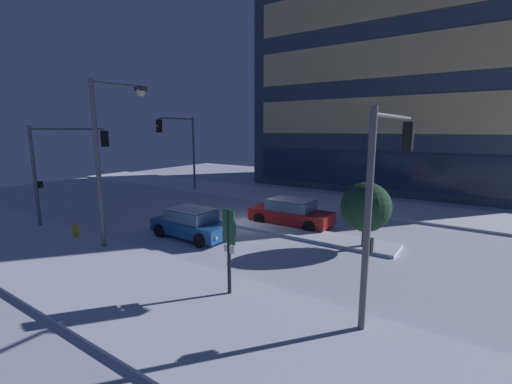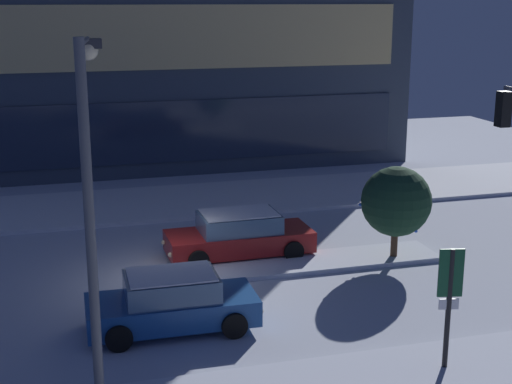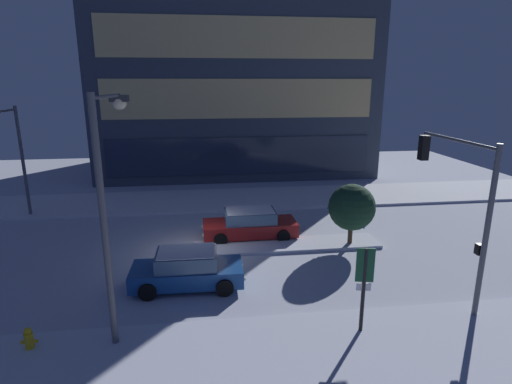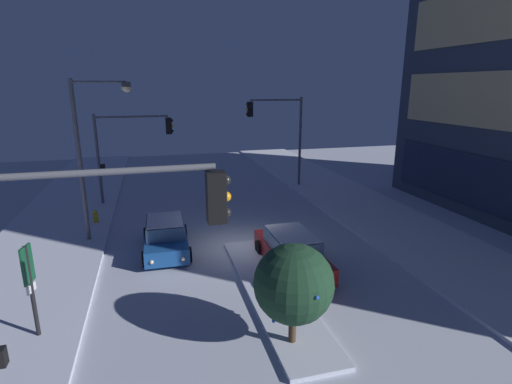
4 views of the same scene
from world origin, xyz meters
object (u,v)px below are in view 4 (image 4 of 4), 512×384
car_far (291,251)px  fire_hydrant (96,218)px  traffic_light_corner_far_left (280,126)px  traffic_light_corner_near_right (81,262)px  decorated_tree_median (294,284)px  traffic_light_corner_near_left (129,142)px  parking_info_sign (30,281)px  street_lamp_arched (94,139)px  car_near (166,236)px

car_far → fire_hydrant: bearing=47.2°
traffic_light_corner_far_left → traffic_light_corner_near_right: size_ratio=1.08×
traffic_light_corner_near_right → fire_hydrant: 14.77m
traffic_light_corner_near_right → decorated_tree_median: 5.67m
traffic_light_corner_near_left → traffic_light_corner_near_right: size_ratio=0.94×
parking_info_sign → street_lamp_arched: bearing=93.9°
car_near → street_lamp_arched: bearing=-124.0°
car_near → street_lamp_arched: size_ratio=0.59×
parking_info_sign → traffic_light_corner_far_left: bearing=62.6°
car_far → fire_hydrant: (-7.52, -8.32, -0.32)m
fire_hydrant → street_lamp_arched: bearing=14.7°
street_lamp_arched → parking_info_sign: bearing=-91.3°
fire_hydrant → decorated_tree_median: 13.99m
fire_hydrant → decorated_tree_median: decorated_tree_median is taller
car_far → traffic_light_corner_near_left: bearing=29.6°
traffic_light_corner_near_right → street_lamp_arched: 11.73m
fire_hydrant → car_near: bearing=37.6°
car_near → fire_hydrant: size_ratio=5.45×
traffic_light_corner_near_left → traffic_light_corner_far_left: traffic_light_corner_far_left is taller
decorated_tree_median → traffic_light_corner_far_left: bearing=162.9°
traffic_light_corner_near_left → parking_info_sign: traffic_light_corner_near_left is taller
car_near → traffic_light_corner_near_left: size_ratio=0.79×
traffic_light_corner_near_left → street_lamp_arched: size_ratio=0.75×
fire_hydrant → car_far: bearing=47.9°
car_near → traffic_light_corner_far_left: traffic_light_corner_far_left is taller
traffic_light_corner_far_left → street_lamp_arched: 13.52m
street_lamp_arched → traffic_light_corner_near_left: bearing=86.4°
street_lamp_arched → fire_hydrant: 5.20m
traffic_light_corner_near_left → decorated_tree_median: size_ratio=1.82×
car_near → fire_hydrant: 5.71m
fire_hydrant → parking_info_sign: 10.14m
street_lamp_arched → fire_hydrant: size_ratio=9.28×
fire_hydrant → decorated_tree_median: (12.21, 6.64, 1.56)m
traffic_light_corner_near_left → car_far: bearing=-59.7°
traffic_light_corner_near_right → street_lamp_arched: (-11.65, -1.11, 0.79)m
street_lamp_arched → decorated_tree_median: 11.74m
traffic_light_corner_far_left → street_lamp_arched: street_lamp_arched is taller
traffic_light_corner_near_left → traffic_light_corner_near_right: (17.80, -0.04, 0.22)m
traffic_light_corner_near_right → street_lamp_arched: bearing=95.4°
traffic_light_corner_near_left → parking_info_sign: bearing=-99.3°
car_near → decorated_tree_median: (7.70, 3.16, 1.23)m
street_lamp_arched → traffic_light_corner_near_right: bearing=-77.6°
traffic_light_corner_far_left → traffic_light_corner_near_right: (19.13, -10.14, -0.36)m
traffic_light_corner_far_left → parking_info_sign: 19.56m
traffic_light_corner_near_left → parking_info_sign: 13.96m
traffic_light_corner_near_right → parking_info_sign: 5.21m
car_far → decorated_tree_median: size_ratio=1.57×
car_far → traffic_light_corner_near_right: 9.93m
decorated_tree_median → parking_info_sign: bearing=-107.3°
fire_hydrant → traffic_light_corner_near_right: bearing=7.1°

